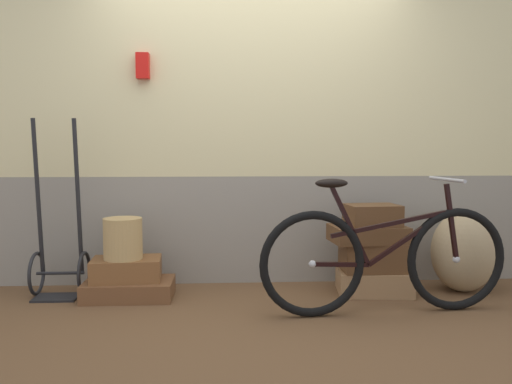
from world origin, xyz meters
TOP-DOWN VIEW (x-y plane):
  - ground at (0.00, 0.00)m, footprint 8.47×5.20m
  - station_building at (0.01, 0.85)m, footprint 6.47×0.74m
  - suitcase_0 at (-0.93, 0.36)m, footprint 0.65×0.39m
  - suitcase_1 at (-0.95, 0.38)m, footprint 0.53×0.36m
  - suitcase_2 at (0.92, 0.39)m, footprint 0.58×0.44m
  - suitcase_3 at (0.90, 0.36)m, footprint 0.46×0.31m
  - suitcase_4 at (0.87, 0.38)m, footprint 0.58×0.41m
  - suitcase_5 at (0.90, 0.37)m, footprint 0.41×0.33m
  - wicker_basket at (-0.97, 0.36)m, footprint 0.28×0.28m
  - luggage_trolley at (-1.47, 0.47)m, footprint 0.38×0.39m
  - burlap_sack at (1.63, 0.39)m, footprint 0.50×0.43m
  - bicycle at (0.85, -0.11)m, footprint 1.72×0.46m

SIDE VIEW (x-z plane):
  - ground at x=0.00m, z-range -0.06..0.00m
  - suitcase_0 at x=-0.93m, z-range 0.00..0.13m
  - suitcase_2 at x=0.92m, z-range 0.00..0.18m
  - suitcase_1 at x=-0.95m, z-range 0.13..0.29m
  - suitcase_3 at x=0.90m, z-range 0.18..0.40m
  - luggage_trolley at x=-1.47m, z-range -0.37..0.96m
  - burlap_sack at x=1.63m, z-range 0.00..0.63m
  - bicycle at x=0.85m, z-range -0.08..0.83m
  - wicker_basket at x=-0.97m, z-range 0.29..0.60m
  - suitcase_4 at x=0.87m, z-range 0.40..0.52m
  - suitcase_5 at x=0.90m, z-range 0.52..0.69m
  - station_building at x=0.01m, z-range 0.00..2.85m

